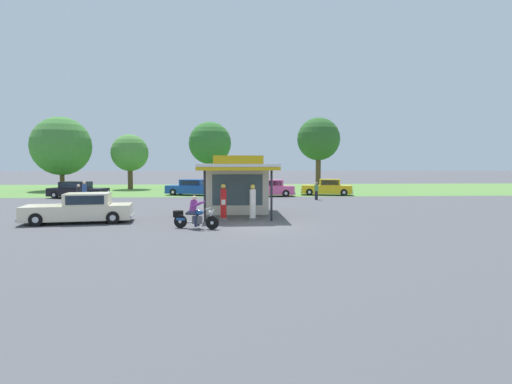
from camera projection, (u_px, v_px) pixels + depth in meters
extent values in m
plane|color=#4C4C51|center=(259.00, 226.00, 20.84)|extent=(300.00, 300.00, 0.00)
cube|color=#56843D|center=(242.00, 189.00, 50.71)|extent=(120.00, 24.00, 0.01)
cube|color=beige|center=(237.00, 189.00, 26.74)|extent=(3.78, 3.34, 2.92)
cube|color=#384C56|center=(237.00, 190.00, 25.09)|extent=(3.02, 0.05, 1.87)
cube|color=silver|center=(237.00, 165.00, 25.22)|extent=(4.48, 6.68, 0.16)
cube|color=gold|center=(237.00, 168.00, 25.23)|extent=(4.48, 6.68, 0.18)
cube|color=gold|center=(238.00, 160.00, 21.90)|extent=(2.65, 0.08, 0.44)
cylinder|color=black|center=(272.00, 194.00, 22.50)|extent=(0.12, 0.12, 2.92)
cylinder|color=black|center=(205.00, 194.00, 22.28)|extent=(0.12, 0.12, 2.92)
cube|color=slate|center=(224.00, 219.00, 23.09)|extent=(0.44, 0.44, 0.10)
cylinder|color=red|center=(223.00, 203.00, 23.03)|extent=(0.34, 0.34, 1.61)
cube|color=white|center=(223.00, 202.00, 22.85)|extent=(0.22, 0.02, 0.28)
sphere|color=#EACC4C|center=(223.00, 186.00, 22.97)|extent=(0.26, 0.26, 0.26)
cube|color=slate|center=(253.00, 219.00, 23.19)|extent=(0.44, 0.44, 0.10)
cylinder|color=silver|center=(253.00, 203.00, 23.13)|extent=(0.34, 0.34, 1.58)
cube|color=white|center=(253.00, 202.00, 22.94)|extent=(0.22, 0.02, 0.28)
sphere|color=#EACC4C|center=(253.00, 187.00, 23.07)|extent=(0.26, 0.26, 0.26)
cylinder|color=black|center=(212.00, 223.00, 19.66)|extent=(0.64, 0.30, 0.64)
cylinder|color=silver|center=(212.00, 223.00, 19.66)|extent=(0.19, 0.16, 0.16)
cylinder|color=black|center=(180.00, 221.00, 20.08)|extent=(0.64, 0.30, 0.64)
cylinder|color=silver|center=(180.00, 221.00, 20.08)|extent=(0.19, 0.16, 0.16)
ellipsoid|color=#1E4C8C|center=(198.00, 212.00, 19.81)|extent=(0.61, 0.40, 0.24)
cube|color=#59595E|center=(197.00, 220.00, 19.85)|extent=(0.49, 0.37, 0.36)
cube|color=black|center=(191.00, 214.00, 19.91)|extent=(0.54, 0.40, 0.10)
cylinder|color=silver|center=(210.00, 217.00, 19.67)|extent=(0.37, 0.18, 0.71)
cylinder|color=silver|center=(208.00, 209.00, 19.67)|extent=(0.26, 0.68, 0.04)
sphere|color=silver|center=(210.00, 212.00, 19.66)|extent=(0.16, 0.16, 0.16)
cube|color=#1E4C8C|center=(181.00, 219.00, 20.06)|extent=(0.47, 0.31, 0.12)
cylinder|color=silver|center=(191.00, 222.00, 20.10)|extent=(0.69, 0.30, 0.18)
cube|color=#2D3351|center=(193.00, 212.00, 19.89)|extent=(0.49, 0.45, 0.14)
cylinder|color=#2D3351|center=(198.00, 220.00, 20.02)|extent=(0.19, 0.26, 0.56)
cylinder|color=#2D3351|center=(195.00, 221.00, 19.71)|extent=(0.19, 0.26, 0.56)
cylinder|color=#8C338C|center=(193.00, 206.00, 19.86)|extent=(0.49, 0.43, 0.60)
sphere|color=beige|center=(194.00, 198.00, 19.81)|extent=(0.22, 0.22, 0.22)
cylinder|color=#8C338C|center=(200.00, 204.00, 19.98)|extent=(0.54, 0.26, 0.31)
cylinder|color=#8C338C|center=(196.00, 205.00, 19.60)|extent=(0.54, 0.26, 0.31)
cube|color=beige|center=(78.00, 212.00, 21.87)|extent=(5.56, 2.72, 0.76)
cube|color=beige|center=(88.00, 199.00, 21.93)|extent=(2.42, 2.00, 0.61)
cube|color=#283847|center=(66.00, 199.00, 21.70)|extent=(0.27, 1.47, 0.49)
cube|color=#283847|center=(85.00, 200.00, 21.13)|extent=(1.84, 0.32, 0.47)
cube|color=#283847|center=(90.00, 198.00, 22.73)|extent=(1.84, 0.32, 0.47)
cube|color=silver|center=(22.00, 218.00, 21.31)|extent=(0.40, 1.81, 0.18)
cube|color=silver|center=(132.00, 216.00, 22.47)|extent=(0.40, 1.81, 0.18)
sphere|color=white|center=(18.00, 214.00, 20.69)|extent=(0.18, 0.18, 0.18)
sphere|color=white|center=(26.00, 211.00, 21.88)|extent=(0.18, 0.18, 0.18)
cylinder|color=black|center=(36.00, 220.00, 20.63)|extent=(0.68, 0.30, 0.66)
cylinder|color=silver|center=(36.00, 220.00, 20.63)|extent=(0.33, 0.26, 0.30)
cylinder|color=black|center=(46.00, 215.00, 22.37)|extent=(0.68, 0.30, 0.66)
cylinder|color=silver|center=(46.00, 215.00, 22.37)|extent=(0.33, 0.26, 0.30)
cylinder|color=black|center=(113.00, 218.00, 21.41)|extent=(0.68, 0.30, 0.66)
cylinder|color=silver|center=(113.00, 218.00, 21.41)|extent=(0.33, 0.26, 0.30)
cylinder|color=black|center=(117.00, 214.00, 23.15)|extent=(0.68, 0.30, 0.66)
cylinder|color=silver|center=(117.00, 214.00, 23.15)|extent=(0.33, 0.26, 0.30)
cube|color=gold|center=(326.00, 189.00, 41.11)|extent=(5.11, 2.78, 0.78)
cube|color=gold|center=(330.00, 182.00, 41.02)|extent=(2.24, 1.99, 0.60)
cube|color=#283847|center=(320.00, 182.00, 41.15)|extent=(0.33, 1.42, 0.48)
cube|color=#283847|center=(330.00, 183.00, 40.23)|extent=(1.63, 0.36, 0.46)
cube|color=#283847|center=(329.00, 182.00, 41.81)|extent=(1.63, 0.36, 0.46)
cube|color=silver|center=(301.00, 192.00, 41.47)|extent=(0.47, 1.75, 0.18)
cube|color=silver|center=(352.00, 192.00, 40.78)|extent=(0.47, 1.75, 0.18)
sphere|color=white|center=(301.00, 189.00, 40.86)|extent=(0.18, 0.18, 0.18)
sphere|color=white|center=(302.00, 188.00, 42.03)|extent=(0.18, 0.18, 0.18)
cylinder|color=black|center=(309.00, 192.00, 40.50)|extent=(0.69, 0.33, 0.66)
cylinder|color=silver|center=(309.00, 192.00, 40.50)|extent=(0.34, 0.27, 0.30)
cylinder|color=black|center=(310.00, 191.00, 42.21)|extent=(0.69, 0.33, 0.66)
cylinder|color=silver|center=(310.00, 191.00, 42.21)|extent=(0.34, 0.27, 0.30)
cylinder|color=black|center=(344.00, 192.00, 40.04)|extent=(0.69, 0.33, 0.66)
cylinder|color=silver|center=(344.00, 192.00, 40.04)|extent=(0.34, 0.27, 0.30)
cylinder|color=black|center=(343.00, 191.00, 41.75)|extent=(0.69, 0.33, 0.66)
cylinder|color=silver|center=(343.00, 191.00, 41.75)|extent=(0.34, 0.27, 0.30)
cube|color=#19479E|center=(194.00, 189.00, 40.94)|extent=(5.69, 3.32, 0.78)
cube|color=#19479E|center=(193.00, 182.00, 40.92)|extent=(2.66, 2.23, 0.59)
cube|color=#283847|center=(204.00, 183.00, 40.66)|extent=(0.45, 1.42, 0.47)
cube|color=#283847|center=(196.00, 182.00, 41.70)|extent=(1.87, 0.58, 0.45)
cube|color=#283847|center=(190.00, 183.00, 40.13)|extent=(1.87, 0.58, 0.45)
cube|color=silver|center=(221.00, 193.00, 40.35)|extent=(0.62, 1.74, 0.18)
cube|color=silver|center=(169.00, 192.00, 41.56)|extent=(0.62, 1.74, 0.18)
sphere|color=white|center=(223.00, 189.00, 40.91)|extent=(0.18, 0.18, 0.18)
sphere|color=white|center=(219.00, 190.00, 39.74)|extent=(0.18, 0.18, 0.18)
cylinder|color=black|center=(215.00, 191.00, 41.40)|extent=(0.69, 0.38, 0.66)
cylinder|color=silver|center=(215.00, 191.00, 41.40)|extent=(0.35, 0.30, 0.30)
cylinder|color=black|center=(209.00, 193.00, 39.69)|extent=(0.69, 0.38, 0.66)
cylinder|color=silver|center=(209.00, 193.00, 39.69)|extent=(0.35, 0.30, 0.30)
cylinder|color=black|center=(180.00, 191.00, 42.22)|extent=(0.69, 0.38, 0.66)
cylinder|color=silver|center=(180.00, 191.00, 42.22)|extent=(0.35, 0.30, 0.30)
cylinder|color=black|center=(173.00, 192.00, 40.51)|extent=(0.69, 0.38, 0.66)
cylinder|color=silver|center=(173.00, 192.00, 40.51)|extent=(0.35, 0.30, 0.30)
cube|color=black|center=(78.00, 192.00, 37.33)|extent=(5.46, 3.13, 0.73)
cube|color=black|center=(76.00, 185.00, 37.33)|extent=(2.70, 2.18, 0.57)
cube|color=#283847|center=(87.00, 185.00, 37.10)|extent=(0.42, 1.39, 0.45)
cube|color=#283847|center=(81.00, 184.00, 38.11)|extent=(1.94, 0.56, 0.43)
cube|color=#283847|center=(70.00, 185.00, 36.56)|extent=(1.94, 0.56, 0.43)
cube|color=silver|center=(105.00, 195.00, 36.82)|extent=(0.58, 1.72, 0.18)
cube|color=silver|center=(53.00, 194.00, 37.88)|extent=(0.58, 1.72, 0.18)
sphere|color=white|center=(108.00, 192.00, 37.37)|extent=(0.18, 0.18, 0.18)
sphere|color=white|center=(101.00, 193.00, 36.22)|extent=(0.18, 0.18, 0.18)
cylinder|color=black|center=(101.00, 194.00, 37.83)|extent=(0.69, 0.37, 0.66)
cylinder|color=silver|center=(101.00, 194.00, 37.83)|extent=(0.34, 0.29, 0.30)
cylinder|color=black|center=(90.00, 196.00, 36.15)|extent=(0.69, 0.37, 0.66)
cylinder|color=silver|center=(90.00, 196.00, 36.15)|extent=(0.34, 0.29, 0.30)
cylinder|color=black|center=(67.00, 194.00, 38.54)|extent=(0.69, 0.37, 0.66)
cylinder|color=silver|center=(67.00, 194.00, 38.54)|extent=(0.34, 0.29, 0.30)
cylinder|color=black|center=(54.00, 195.00, 36.86)|extent=(0.69, 0.37, 0.66)
cylinder|color=silver|center=(54.00, 195.00, 36.86)|extent=(0.34, 0.29, 0.30)
cube|color=#E55993|center=(266.00, 190.00, 39.62)|extent=(5.18, 1.83, 0.80)
cube|color=#E55993|center=(270.00, 183.00, 39.59)|extent=(2.37, 1.61, 0.57)
cube|color=#283847|center=(258.00, 183.00, 39.53)|extent=(0.04, 1.42, 0.46)
cube|color=#283847|center=(271.00, 183.00, 38.81)|extent=(2.01, 0.04, 0.44)
cube|color=#283847|center=(269.00, 182.00, 40.37)|extent=(2.01, 0.04, 0.44)
cube|color=silver|center=(239.00, 193.00, 39.49)|extent=(0.13, 1.73, 0.18)
cube|color=silver|center=(294.00, 193.00, 39.79)|extent=(0.13, 1.73, 0.18)
sphere|color=white|center=(239.00, 190.00, 38.89)|extent=(0.18, 0.18, 0.18)
sphere|color=white|center=(239.00, 189.00, 40.05)|extent=(0.18, 0.18, 0.18)
cylinder|color=black|center=(248.00, 193.00, 38.69)|extent=(0.66, 0.20, 0.66)
cylinder|color=silver|center=(248.00, 193.00, 38.69)|extent=(0.30, 0.22, 0.30)
cylinder|color=black|center=(247.00, 192.00, 40.38)|extent=(0.66, 0.20, 0.66)
cylinder|color=silver|center=(247.00, 192.00, 40.38)|extent=(0.30, 0.22, 0.30)
cylinder|color=black|center=(286.00, 193.00, 38.89)|extent=(0.66, 0.20, 0.66)
cylinder|color=silver|center=(286.00, 193.00, 38.89)|extent=(0.30, 0.22, 0.30)
cylinder|color=black|center=(284.00, 192.00, 40.58)|extent=(0.66, 0.20, 0.66)
cylinder|color=silver|center=(284.00, 192.00, 40.58)|extent=(0.30, 0.22, 0.30)
cylinder|color=#2D3351|center=(79.00, 201.00, 29.92)|extent=(0.26, 0.26, 0.82)
cylinder|color=black|center=(79.00, 191.00, 29.87)|extent=(0.34, 0.34, 0.58)
sphere|color=beige|center=(78.00, 186.00, 29.84)|extent=(0.22, 0.22, 0.22)
cylinder|color=black|center=(316.00, 195.00, 35.79)|extent=(0.26, 0.26, 0.75)
cylinder|color=#4C8C4C|center=(316.00, 188.00, 35.75)|extent=(0.34, 0.34, 0.53)
sphere|color=#9E704C|center=(316.00, 184.00, 35.72)|extent=(0.20, 0.20, 0.20)
cylinder|color=beige|center=(316.00, 183.00, 35.72)|extent=(0.33, 0.33, 0.02)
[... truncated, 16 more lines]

